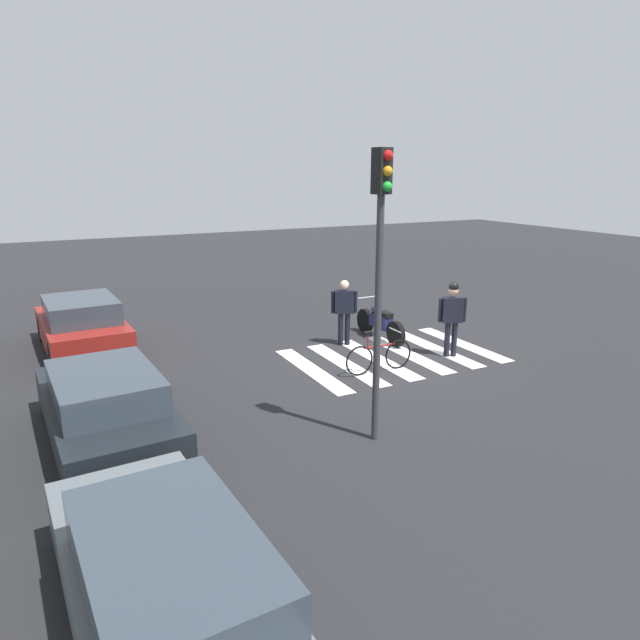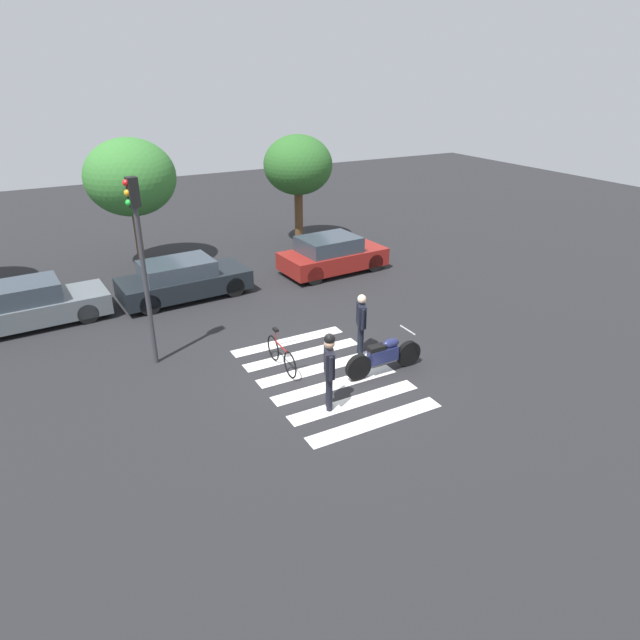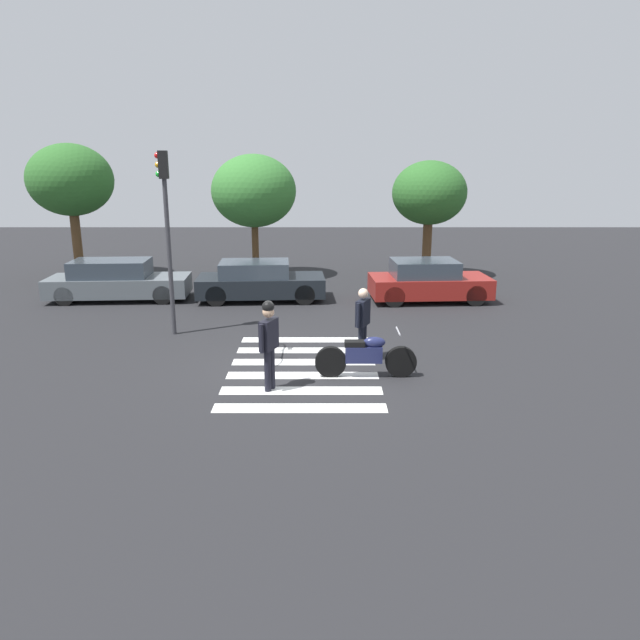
% 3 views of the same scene
% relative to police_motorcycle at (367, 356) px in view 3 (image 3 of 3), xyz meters
% --- Properties ---
extents(ground_plane, '(60.00, 60.00, 0.00)m').
position_rel_police_motorcycle_xyz_m(ground_plane, '(-1.39, 0.52, -0.47)').
color(ground_plane, '#232326').
extents(police_motorcycle, '(2.23, 0.62, 1.06)m').
position_rel_police_motorcycle_xyz_m(police_motorcycle, '(0.00, 0.00, 0.00)').
color(police_motorcycle, black).
rests_on(police_motorcycle, ground_plane).
extents(leaning_bicycle, '(0.46, 1.75, 1.01)m').
position_rel_police_motorcycle_xyz_m(leaning_bicycle, '(-2.21, 1.45, -0.09)').
color(leaning_bicycle, black).
rests_on(leaning_bicycle, ground_plane).
extents(officer_on_foot, '(0.39, 0.64, 1.75)m').
position_rel_police_motorcycle_xyz_m(officer_on_foot, '(0.01, 1.13, 0.54)').
color(officer_on_foot, black).
rests_on(officer_on_foot, ground_plane).
extents(officer_by_motorcycle, '(0.38, 0.66, 1.90)m').
position_rel_police_motorcycle_xyz_m(officer_by_motorcycle, '(-2.04, -0.77, 0.65)').
color(officer_by_motorcycle, black).
rests_on(officer_by_motorcycle, ground_plane).
extents(crosswalk_stripes, '(3.36, 4.95, 0.01)m').
position_rel_police_motorcycle_xyz_m(crosswalk_stripes, '(-1.39, 0.52, -0.47)').
color(crosswalk_stripes, silver).
rests_on(crosswalk_stripes, ground_plane).
extents(car_grey_coupe, '(4.78, 1.96, 1.38)m').
position_rel_police_motorcycle_xyz_m(car_grey_coupe, '(-7.92, 7.49, 0.18)').
color(car_grey_coupe, black).
rests_on(car_grey_coupe, ground_plane).
extents(car_black_suv, '(4.38, 2.05, 1.33)m').
position_rel_police_motorcycle_xyz_m(car_black_suv, '(-3.05, 7.47, 0.17)').
color(car_black_suv, black).
rests_on(car_black_suv, ground_plane).
extents(car_maroon_wagon, '(4.07, 2.09, 1.39)m').
position_rel_police_motorcycle_xyz_m(car_maroon_wagon, '(2.66, 7.36, 0.19)').
color(car_maroon_wagon, black).
rests_on(car_maroon_wagon, ground_plane).
extents(traffic_light_pole, '(0.34, 0.27, 4.86)m').
position_rel_police_motorcycle_xyz_m(traffic_light_pole, '(-5.02, 3.33, 2.74)').
color(traffic_light_pole, '#38383D').
rests_on(traffic_light_pole, ground_plane).
extents(street_tree_near, '(3.28, 3.28, 5.28)m').
position_rel_police_motorcycle_xyz_m(street_tree_near, '(-10.77, 11.45, 3.39)').
color(street_tree_near, brown).
rests_on(street_tree_near, ground_plane).
extents(street_tree_mid, '(3.33, 3.33, 4.88)m').
position_rel_police_motorcycle_xyz_m(street_tree_mid, '(-3.60, 11.45, 2.98)').
color(street_tree_mid, brown).
rests_on(street_tree_mid, ground_plane).
extents(street_tree_far, '(2.93, 2.93, 4.64)m').
position_rel_police_motorcycle_xyz_m(street_tree_far, '(3.31, 11.45, 2.89)').
color(street_tree_far, brown).
rests_on(street_tree_far, ground_plane).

